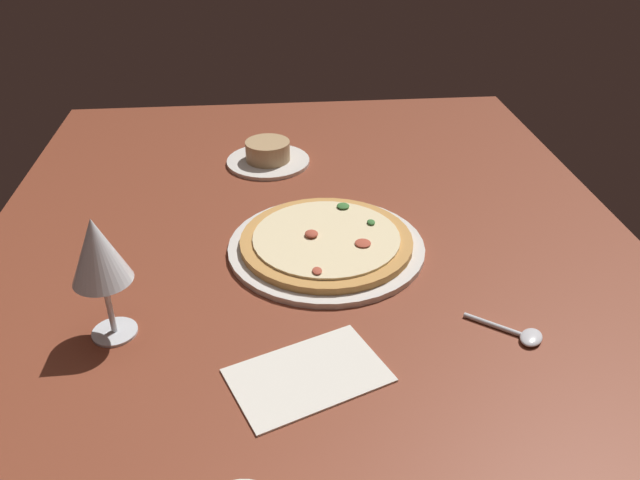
{
  "coord_description": "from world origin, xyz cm",
  "views": [
    {
      "loc": [
        -83.23,
        6.71,
        59.58
      ],
      "look_at": [
        1.79,
        -1.2,
        7.0
      ],
      "focal_mm": 35.5,
      "sensor_mm": 36.0,
      "label": 1
    }
  ],
  "objects": [
    {
      "name": "dining_table",
      "position": [
        0.0,
        0.0,
        2.0
      ],
      "size": [
        150.0,
        110.0,
        4.0
      ],
      "primitive_type": "cube",
      "color": "brown",
      "rests_on": "ground"
    },
    {
      "name": "pizza_main",
      "position": [
        3.58,
        -2.41,
        5.18
      ],
      "size": [
        32.0,
        32.0,
        3.37
      ],
      "color": "silver",
      "rests_on": "dining_table"
    },
    {
      "name": "ramekin_on_saucer",
      "position": [
        38.2,
        6.28,
        5.81
      ],
      "size": [
        17.23,
        17.23,
        4.81
      ],
      "color": "silver",
      "rests_on": "dining_table"
    },
    {
      "name": "wine_glass_far",
      "position": [
        -14.73,
        28.21,
        16.8
      ],
      "size": [
        7.71,
        7.71,
        17.86
      ],
      "color": "silver",
      "rests_on": "dining_table"
    },
    {
      "name": "paper_menu",
      "position": [
        -25.39,
        2.8,
        4.15
      ],
      "size": [
        18.17,
        21.96,
        0.3
      ],
      "primitive_type": "cube",
      "rotation": [
        0.0,
        0.0,
        0.39
      ],
      "color": "silver",
      "rests_on": "dining_table"
    },
    {
      "name": "spoon",
      "position": [
        -20.55,
        -26.19,
        4.46
      ],
      "size": [
        8.46,
        9.97,
        1.0
      ],
      "color": "silver",
      "rests_on": "dining_table"
    }
  ]
}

